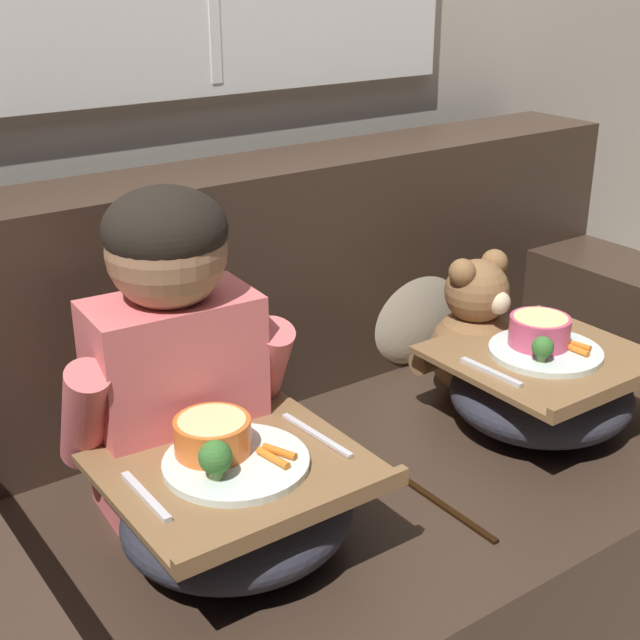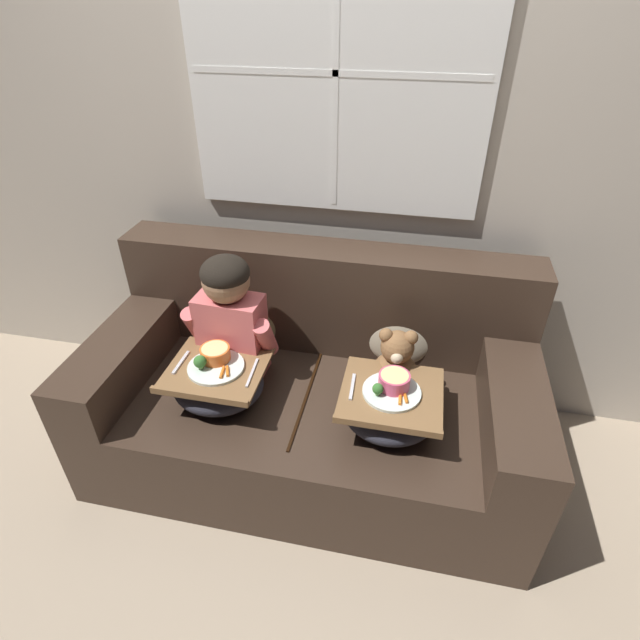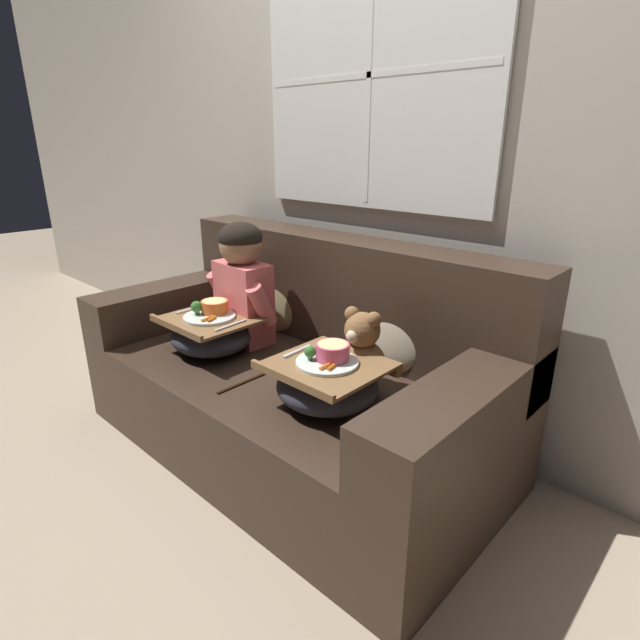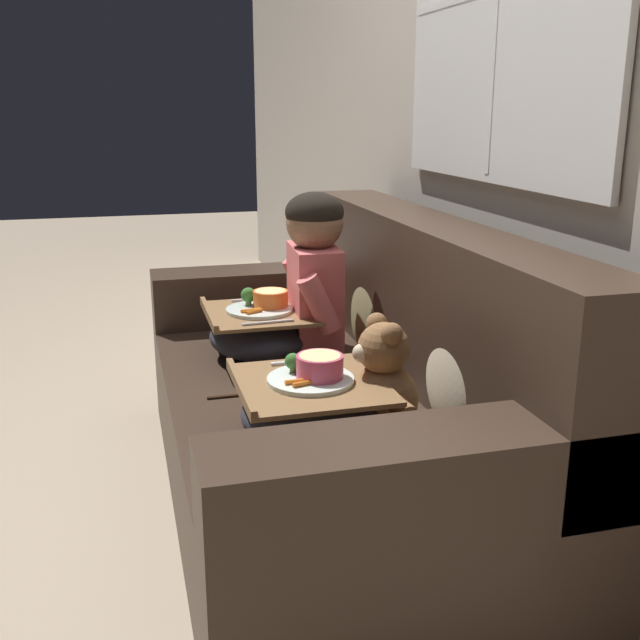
% 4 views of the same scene
% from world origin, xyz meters
% --- Properties ---
extents(ground_plane, '(14.00, 14.00, 0.00)m').
position_xyz_m(ground_plane, '(0.00, 0.00, 0.00)').
color(ground_plane, tan).
extents(wall_back_with_window, '(8.00, 0.08, 2.60)m').
position_xyz_m(wall_back_with_window, '(0.00, 0.56, 1.31)').
color(wall_back_with_window, '#BCB2A3').
rests_on(wall_back_with_window, ground_plane).
extents(couch, '(1.83, 0.92, 0.89)m').
position_xyz_m(couch, '(0.00, 0.07, 0.32)').
color(couch, '#38281E').
rests_on(couch, ground_plane).
extents(throw_pillow_behind_child, '(0.35, 0.17, 0.36)m').
position_xyz_m(throw_pillow_behind_child, '(-0.35, 0.28, 0.57)').
color(throw_pillow_behind_child, '#898456').
rests_on(throw_pillow_behind_child, couch).
extents(throw_pillow_behind_teddy, '(0.34, 0.16, 0.35)m').
position_xyz_m(throw_pillow_behind_teddy, '(0.35, 0.28, 0.57)').
color(throw_pillow_behind_teddy, '#C1B293').
rests_on(throw_pillow_behind_teddy, couch).
extents(child_figure, '(0.40, 0.20, 0.56)m').
position_xyz_m(child_figure, '(-0.35, 0.06, 0.71)').
color(child_figure, '#DB6666').
rests_on(child_figure, couch).
extents(teddy_bear, '(0.34, 0.23, 0.31)m').
position_xyz_m(teddy_bear, '(0.35, 0.06, 0.53)').
color(teddy_bear, brown).
rests_on(teddy_bear, couch).
extents(lap_tray_child, '(0.39, 0.36, 0.23)m').
position_xyz_m(lap_tray_child, '(-0.35, -0.13, 0.49)').
color(lap_tray_child, '#2D2D38').
rests_on(lap_tray_child, child_figure).
extents(lap_tray_teddy, '(0.38, 0.37, 0.23)m').
position_xyz_m(lap_tray_teddy, '(0.35, -0.13, 0.49)').
color(lap_tray_teddy, '#2D2D38').
rests_on(lap_tray_teddy, teddy_bear).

